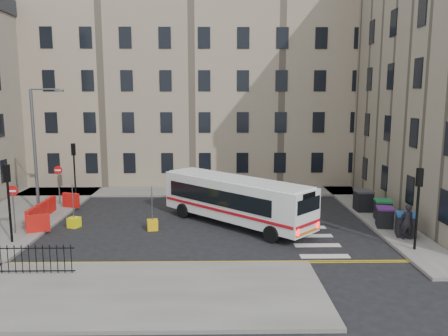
{
  "coord_description": "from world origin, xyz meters",
  "views": [
    {
      "loc": [
        -1.24,
        -26.15,
        7.6
      ],
      "look_at": [
        -0.77,
        2.48,
        3.0
      ],
      "focal_mm": 35.0,
      "sensor_mm": 36.0,
      "label": 1
    }
  ],
  "objects_px": {
    "wheelie_bin_a": "(405,224)",
    "wheelie_bin_e": "(361,198)",
    "wheelie_bin_b": "(385,217)",
    "bollard_yellow": "(74,222)",
    "streetlamp": "(35,149)",
    "bollard_chevron": "(153,225)",
    "bus": "(235,199)",
    "wheelie_bin_d": "(363,200)",
    "wheelie_bin_c": "(383,210)",
    "pedestrian": "(407,222)"
  },
  "relations": [
    {
      "from": "bus",
      "to": "wheelie_bin_a",
      "type": "height_order",
      "value": "bus"
    },
    {
      "from": "pedestrian",
      "to": "wheelie_bin_a",
      "type": "bearing_deg",
      "value": -106.48
    },
    {
      "from": "wheelie_bin_a",
      "to": "wheelie_bin_b",
      "type": "bearing_deg",
      "value": 123.25
    },
    {
      "from": "streetlamp",
      "to": "wheelie_bin_e",
      "type": "xyz_separation_m",
      "value": [
        21.79,
        1.33,
        -3.61
      ]
    },
    {
      "from": "wheelie_bin_a",
      "to": "wheelie_bin_c",
      "type": "bearing_deg",
      "value": 106.73
    },
    {
      "from": "wheelie_bin_c",
      "to": "wheelie_bin_e",
      "type": "xyz_separation_m",
      "value": [
        -0.24,
        3.39,
        -0.05
      ]
    },
    {
      "from": "wheelie_bin_d",
      "to": "bollard_yellow",
      "type": "bearing_deg",
      "value": -170.32
    },
    {
      "from": "streetlamp",
      "to": "bollard_chevron",
      "type": "height_order",
      "value": "streetlamp"
    },
    {
      "from": "wheelie_bin_e",
      "to": "wheelie_bin_d",
      "type": "bearing_deg",
      "value": -87.1
    },
    {
      "from": "streetlamp",
      "to": "wheelie_bin_d",
      "type": "bearing_deg",
      "value": 0.33
    },
    {
      "from": "bus",
      "to": "wheelie_bin_d",
      "type": "relative_size",
      "value": 6.51
    },
    {
      "from": "bollard_yellow",
      "to": "bollard_chevron",
      "type": "height_order",
      "value": "same"
    },
    {
      "from": "bus",
      "to": "bollard_chevron",
      "type": "height_order",
      "value": "bus"
    },
    {
      "from": "wheelie_bin_b",
      "to": "bollard_chevron",
      "type": "xyz_separation_m",
      "value": [
        -13.55,
        0.09,
        -0.44
      ]
    },
    {
      "from": "streetlamp",
      "to": "wheelie_bin_d",
      "type": "distance_m",
      "value": 21.83
    },
    {
      "from": "wheelie_bin_d",
      "to": "wheelie_bin_c",
      "type": "bearing_deg",
      "value": -77.29
    },
    {
      "from": "wheelie_bin_b",
      "to": "bollard_yellow",
      "type": "xyz_separation_m",
      "value": [
        -18.29,
        0.69,
        -0.44
      ]
    },
    {
      "from": "wheelie_bin_a",
      "to": "wheelie_bin_e",
      "type": "relative_size",
      "value": 1.12
    },
    {
      "from": "wheelie_bin_c",
      "to": "pedestrian",
      "type": "height_order",
      "value": "pedestrian"
    },
    {
      "from": "wheelie_bin_e",
      "to": "streetlamp",
      "type": "bearing_deg",
      "value": -162.1
    },
    {
      "from": "wheelie_bin_c",
      "to": "pedestrian",
      "type": "xyz_separation_m",
      "value": [
        -0.18,
        -3.85,
        0.33
      ]
    },
    {
      "from": "wheelie_bin_a",
      "to": "pedestrian",
      "type": "relative_size",
      "value": 0.72
    },
    {
      "from": "wheelie_bin_b",
      "to": "bollard_chevron",
      "type": "bearing_deg",
      "value": -167.26
    },
    {
      "from": "wheelie_bin_c",
      "to": "bollard_yellow",
      "type": "height_order",
      "value": "wheelie_bin_c"
    },
    {
      "from": "wheelie_bin_a",
      "to": "bus",
      "type": "bearing_deg",
      "value": 179.79
    },
    {
      "from": "streetlamp",
      "to": "wheelie_bin_b",
      "type": "bearing_deg",
      "value": -9.58
    },
    {
      "from": "wheelie_bin_e",
      "to": "bollard_yellow",
      "type": "height_order",
      "value": "wheelie_bin_e"
    },
    {
      "from": "bollard_chevron",
      "to": "wheelie_bin_d",
      "type": "bearing_deg",
      "value": 15.16
    },
    {
      "from": "wheelie_bin_c",
      "to": "streetlamp",
      "type": "bearing_deg",
      "value": -175.65
    },
    {
      "from": "wheelie_bin_c",
      "to": "bollard_yellow",
      "type": "distance_m",
      "value": 18.8
    },
    {
      "from": "wheelie_bin_d",
      "to": "bollard_yellow",
      "type": "distance_m",
      "value": 18.55
    },
    {
      "from": "wheelie_bin_d",
      "to": "bollard_chevron",
      "type": "relative_size",
      "value": 2.29
    },
    {
      "from": "wheelie_bin_b",
      "to": "wheelie_bin_c",
      "type": "relative_size",
      "value": 0.98
    },
    {
      "from": "streetlamp",
      "to": "bollard_chevron",
      "type": "relative_size",
      "value": 13.57
    },
    {
      "from": "pedestrian",
      "to": "bollard_yellow",
      "type": "relative_size",
      "value": 3.18
    },
    {
      "from": "wheelie_bin_c",
      "to": "bollard_chevron",
      "type": "xyz_separation_m",
      "value": [
        -14.03,
        -1.48,
        -0.47
      ]
    },
    {
      "from": "wheelie_bin_a",
      "to": "wheelie_bin_e",
      "type": "height_order",
      "value": "wheelie_bin_a"
    },
    {
      "from": "wheelie_bin_b",
      "to": "bollard_yellow",
      "type": "distance_m",
      "value": 18.3
    },
    {
      "from": "bollard_chevron",
      "to": "wheelie_bin_c",
      "type": "bearing_deg",
      "value": 6.04
    },
    {
      "from": "wheelie_bin_e",
      "to": "bollard_chevron",
      "type": "height_order",
      "value": "wheelie_bin_e"
    },
    {
      "from": "wheelie_bin_c",
      "to": "bollard_chevron",
      "type": "height_order",
      "value": "wheelie_bin_c"
    },
    {
      "from": "wheelie_bin_d",
      "to": "wheelie_bin_e",
      "type": "xyz_separation_m",
      "value": [
        0.25,
        1.21,
        -0.12
      ]
    },
    {
      "from": "pedestrian",
      "to": "streetlamp",
      "type": "bearing_deg",
      "value": -14.03
    },
    {
      "from": "wheelie_bin_e",
      "to": "bollard_yellow",
      "type": "bearing_deg",
      "value": -152.58
    },
    {
      "from": "bollard_chevron",
      "to": "wheelie_bin_a",
      "type": "bearing_deg",
      "value": -7.1
    },
    {
      "from": "wheelie_bin_b",
      "to": "bollard_yellow",
      "type": "bearing_deg",
      "value": -169.03
    },
    {
      "from": "wheelie_bin_a",
      "to": "pedestrian",
      "type": "height_order",
      "value": "pedestrian"
    },
    {
      "from": "wheelie_bin_c",
      "to": "bollard_chevron",
      "type": "relative_size",
      "value": 2.12
    },
    {
      "from": "wheelie_bin_b",
      "to": "wheelie_bin_e",
      "type": "distance_m",
      "value": 4.97
    },
    {
      "from": "pedestrian",
      "to": "bollard_yellow",
      "type": "bearing_deg",
      "value": -7.94
    }
  ]
}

